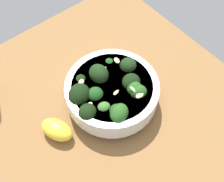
# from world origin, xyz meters

# --- Properties ---
(ground_plane) EXTENTS (0.67, 0.67, 0.05)m
(ground_plane) POSITION_xyz_m (0.00, 0.00, -0.02)
(ground_plane) COLOR brown
(bowl_of_broccoli) EXTENTS (0.20, 0.20, 0.09)m
(bowl_of_broccoli) POSITION_xyz_m (0.03, -0.06, 0.04)
(bowl_of_broccoli) COLOR white
(bowl_of_broccoli) RESTS_ON ground_plane
(lemon_wedge) EXTENTS (0.08, 0.07, 0.04)m
(lemon_wedge) POSITION_xyz_m (0.04, 0.08, 0.02)
(lemon_wedge) COLOR yellow
(lemon_wedge) RESTS_ON ground_plane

